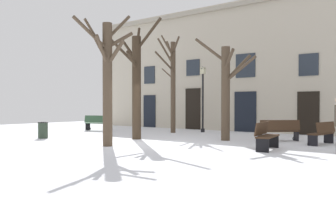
{
  "coord_description": "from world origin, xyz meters",
  "views": [
    {
      "loc": [
        9.86,
        -10.84,
        1.54
      ],
      "look_at": [
        0.0,
        1.69,
        1.23
      ],
      "focal_mm": 39.59,
      "sensor_mm": 36.0,
      "label": 1
    }
  ],
  "objects_px": {
    "tree_center": "(136,82)",
    "streetlamp": "(203,92)",
    "tree_left_of_center": "(172,81)",
    "bench_near_center_tree": "(98,123)",
    "litter_bin": "(43,130)",
    "bench_near_lamp": "(322,133)",
    "bench_by_litter_bin": "(279,130)",
    "bench_back_to_back_left": "(266,136)",
    "tree_near_facade": "(107,77)",
    "tree_foreground": "(226,89)"
  },
  "relations": [
    {
      "from": "litter_bin",
      "to": "bench_back_to_back_left",
      "type": "height_order",
      "value": "bench_back_to_back_left"
    },
    {
      "from": "tree_near_facade",
      "to": "bench_by_litter_bin",
      "type": "relative_size",
      "value": 3.12
    },
    {
      "from": "tree_left_of_center",
      "to": "streetlamp",
      "type": "height_order",
      "value": "tree_left_of_center"
    },
    {
      "from": "tree_foreground",
      "to": "bench_near_lamp",
      "type": "xyz_separation_m",
      "value": [
        3.77,
        0.8,
        -1.77
      ]
    },
    {
      "from": "tree_foreground",
      "to": "bench_near_lamp",
      "type": "bearing_deg",
      "value": 12.03
    },
    {
      "from": "bench_near_lamp",
      "to": "bench_back_to_back_left",
      "type": "height_order",
      "value": "bench_back_to_back_left"
    },
    {
      "from": "tree_left_of_center",
      "to": "bench_near_center_tree",
      "type": "xyz_separation_m",
      "value": [
        -4.58,
        -1.33,
        -2.4
      ]
    },
    {
      "from": "tree_near_facade",
      "to": "bench_near_lamp",
      "type": "xyz_separation_m",
      "value": [
        6.13,
        5.49,
        -2.13
      ]
    },
    {
      "from": "tree_foreground",
      "to": "litter_bin",
      "type": "relative_size",
      "value": 6.02
    },
    {
      "from": "tree_left_of_center",
      "to": "bench_by_litter_bin",
      "type": "relative_size",
      "value": 3.46
    },
    {
      "from": "tree_foreground",
      "to": "tree_left_of_center",
      "type": "bearing_deg",
      "value": 155.51
    },
    {
      "from": "bench_back_to_back_left",
      "to": "bench_near_center_tree",
      "type": "bearing_deg",
      "value": 66.79
    },
    {
      "from": "tree_left_of_center",
      "to": "streetlamp",
      "type": "bearing_deg",
      "value": 54.56
    },
    {
      "from": "bench_by_litter_bin",
      "to": "bench_back_to_back_left",
      "type": "bearing_deg",
      "value": 61.73
    },
    {
      "from": "tree_left_of_center",
      "to": "tree_center",
      "type": "xyz_separation_m",
      "value": [
        1.05,
        -4.01,
        -0.31
      ]
    },
    {
      "from": "tree_near_facade",
      "to": "litter_bin",
      "type": "bearing_deg",
      "value": 175.26
    },
    {
      "from": "tree_left_of_center",
      "to": "bench_near_center_tree",
      "type": "bearing_deg",
      "value": -163.79
    },
    {
      "from": "streetlamp",
      "to": "bench_by_litter_bin",
      "type": "bearing_deg",
      "value": -23.95
    },
    {
      "from": "bench_near_lamp",
      "to": "bench_near_center_tree",
      "type": "xyz_separation_m",
      "value": [
        -12.85,
        -0.08,
        0.01
      ]
    },
    {
      "from": "tree_center",
      "to": "tree_foreground",
      "type": "xyz_separation_m",
      "value": [
        3.45,
        1.95,
        -0.33
      ]
    },
    {
      "from": "tree_left_of_center",
      "to": "tree_foreground",
      "type": "distance_m",
      "value": 4.99
    },
    {
      "from": "streetlamp",
      "to": "bench_back_to_back_left",
      "type": "bearing_deg",
      "value": -42.21
    },
    {
      "from": "litter_bin",
      "to": "bench_near_lamp",
      "type": "distance_m",
      "value": 12.02
    },
    {
      "from": "tree_near_facade",
      "to": "litter_bin",
      "type": "distance_m",
      "value": 5.26
    },
    {
      "from": "tree_foreground",
      "to": "streetlamp",
      "type": "relative_size",
      "value": 1.22
    },
    {
      "from": "litter_bin",
      "to": "bench_back_to_back_left",
      "type": "bearing_deg",
      "value": 12.73
    },
    {
      "from": "tree_near_facade",
      "to": "tree_center",
      "type": "xyz_separation_m",
      "value": [
        -1.09,
        2.73,
        -0.03
      ]
    },
    {
      "from": "tree_near_facade",
      "to": "streetlamp",
      "type": "xyz_separation_m",
      "value": [
        -1.1,
        8.21,
        -0.31
      ]
    },
    {
      "from": "tree_center",
      "to": "tree_left_of_center",
      "type": "bearing_deg",
      "value": 104.69
    },
    {
      "from": "bench_back_to_back_left",
      "to": "bench_near_center_tree",
      "type": "height_order",
      "value": "bench_back_to_back_left"
    },
    {
      "from": "bench_by_litter_bin",
      "to": "bench_back_to_back_left",
      "type": "relative_size",
      "value": 0.95
    },
    {
      "from": "tree_center",
      "to": "bench_back_to_back_left",
      "type": "height_order",
      "value": "tree_center"
    },
    {
      "from": "tree_center",
      "to": "bench_near_lamp",
      "type": "height_order",
      "value": "tree_center"
    },
    {
      "from": "tree_near_facade",
      "to": "bench_by_litter_bin",
      "type": "height_order",
      "value": "tree_near_facade"
    },
    {
      "from": "bench_back_to_back_left",
      "to": "bench_near_center_tree",
      "type": "relative_size",
      "value": 0.97
    },
    {
      "from": "tree_near_facade",
      "to": "bench_near_center_tree",
      "type": "xyz_separation_m",
      "value": [
        -6.72,
        5.41,
        -2.13
      ]
    },
    {
      "from": "streetlamp",
      "to": "litter_bin",
      "type": "bearing_deg",
      "value": -115.12
    },
    {
      "from": "bench_by_litter_bin",
      "to": "streetlamp",
      "type": "bearing_deg",
      "value": -66.47
    },
    {
      "from": "litter_bin",
      "to": "tree_foreground",
      "type": "bearing_deg",
      "value": 31.09
    },
    {
      "from": "tree_near_facade",
      "to": "tree_foreground",
      "type": "relative_size",
      "value": 1.1
    },
    {
      "from": "tree_near_facade",
      "to": "tree_foreground",
      "type": "xyz_separation_m",
      "value": [
        2.36,
        4.69,
        -0.36
      ]
    },
    {
      "from": "tree_center",
      "to": "streetlamp",
      "type": "height_order",
      "value": "tree_center"
    },
    {
      "from": "litter_bin",
      "to": "tree_near_facade",
      "type": "bearing_deg",
      "value": -4.74
    },
    {
      "from": "tree_left_of_center",
      "to": "tree_center",
      "type": "height_order",
      "value": "tree_left_of_center"
    },
    {
      "from": "bench_near_lamp",
      "to": "tree_foreground",
      "type": "bearing_deg",
      "value": -70.19
    },
    {
      "from": "bench_near_center_tree",
      "to": "tree_near_facade",
      "type": "bearing_deg",
      "value": 124.13
    },
    {
      "from": "tree_left_of_center",
      "to": "tree_center",
      "type": "distance_m",
      "value": 4.15
    },
    {
      "from": "tree_foreground",
      "to": "bench_near_lamp",
      "type": "relative_size",
      "value": 2.78
    },
    {
      "from": "tree_near_facade",
      "to": "bench_near_center_tree",
      "type": "bearing_deg",
      "value": 141.17
    },
    {
      "from": "tree_near_facade",
      "to": "tree_center",
      "type": "height_order",
      "value": "tree_center"
    }
  ]
}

